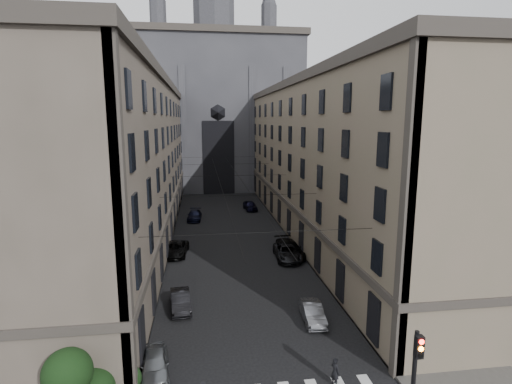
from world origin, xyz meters
name	(u,v)px	position (x,y,z in m)	size (l,w,h in m)	color
sidewalk_left	(144,236)	(-10.50, 36.00, 0.07)	(7.00, 80.00, 0.15)	#383533
sidewalk_right	(310,230)	(10.50, 36.00, 0.07)	(7.00, 80.00, 0.15)	#383533
building_left	(114,161)	(-13.44, 36.00, 9.34)	(13.60, 60.60, 18.85)	#4D453B
building_right	(335,158)	(13.44, 36.00, 9.34)	(13.60, 60.60, 18.85)	#635B47
gothic_tower	(215,103)	(0.00, 74.96, 17.80)	(35.00, 23.00, 58.00)	#2D2D33
traffic_light_right	(415,373)	(5.60, 1.92, 3.29)	(0.34, 0.50, 5.20)	black
tram_wires	(229,177)	(0.00, 35.63, 7.25)	(14.00, 60.00, 0.43)	black
car_left_near	(155,364)	(-6.19, 8.21, 0.64)	(1.52, 3.77, 1.28)	slate
car_left_midnear	(181,301)	(-5.14, 16.02, 0.67)	(1.41, 4.05, 1.33)	black
car_left_midfar	(176,249)	(-6.20, 28.51, 0.69)	(2.28, 4.94, 1.37)	black
car_left_far	(194,215)	(-4.47, 43.57, 0.67)	(1.89, 4.65, 1.35)	black
car_right_near	(312,313)	(4.20, 12.90, 0.64)	(1.35, 3.86, 1.27)	slate
car_right_midnear	(287,252)	(5.19, 25.75, 0.73)	(2.42, 5.25, 1.46)	black
car_right_midfar	(290,249)	(5.64, 26.73, 0.78)	(2.17, 5.35, 1.55)	black
car_right_far	(250,206)	(4.20, 48.88, 0.73)	(1.73, 4.31, 1.47)	black
pedestrian	(335,372)	(3.48, 5.95, 0.80)	(0.58, 0.38, 1.60)	black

